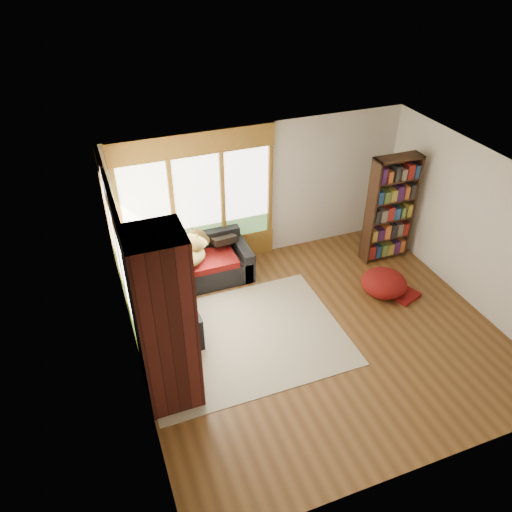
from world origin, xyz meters
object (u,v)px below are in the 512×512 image
object	(u,v)px
brick_chimney	(165,323)
dog_brindle	(177,274)
area_rug	(243,338)
bookshelf	(390,209)
sectional_sofa	(171,284)
pouf	(384,282)
dog_tan	(183,251)

from	to	relation	value
brick_chimney	dog_brindle	xyz separation A→B (m)	(0.49, 1.67, -0.53)
brick_chimney	area_rug	size ratio (longest dim) A/B	0.84
brick_chimney	bookshelf	size ratio (longest dim) A/B	1.26
sectional_sofa	pouf	world-z (taller)	sectional_sofa
area_rug	pouf	size ratio (longest dim) A/B	3.98
brick_chimney	area_rug	distance (m)	1.92
sectional_sofa	dog_brindle	world-z (taller)	dog_brindle
sectional_sofa	pouf	bearing A→B (deg)	-22.71
bookshelf	brick_chimney	bearing A→B (deg)	-157.58
brick_chimney	pouf	distance (m)	4.16
sectional_sofa	dog_brindle	bearing A→B (deg)	-87.46
dog_brindle	area_rug	bearing A→B (deg)	-131.37
pouf	dog_brindle	xyz separation A→B (m)	(-3.42, 0.77, 0.54)
pouf	dog_tan	world-z (taller)	dog_tan
bookshelf	pouf	xyz separation A→B (m)	(-0.63, -0.98, -0.81)
pouf	dog_brindle	bearing A→B (deg)	167.33
pouf	bookshelf	bearing A→B (deg)	57.33
brick_chimney	dog_tan	size ratio (longest dim) A/B	2.45
bookshelf	area_rug	bearing A→B (deg)	-160.23
sectional_sofa	bookshelf	distance (m)	4.16
pouf	brick_chimney	bearing A→B (deg)	-167.09
dog_tan	dog_brindle	world-z (taller)	dog_tan
brick_chimney	dog_brindle	size ratio (longest dim) A/B	2.86
bookshelf	dog_tan	distance (m)	3.82
sectional_sofa	brick_chimney	bearing A→B (deg)	-106.65
brick_chimney	area_rug	xyz separation A→B (m)	(1.24, 0.69, -1.29)
pouf	dog_brindle	world-z (taller)	dog_brindle
sectional_sofa	dog_brindle	distance (m)	0.60
brick_chimney	bookshelf	xyz separation A→B (m)	(4.54, 1.87, -0.27)
brick_chimney	dog_brindle	distance (m)	1.82
bookshelf	dog_brindle	bearing A→B (deg)	-177.08
pouf	sectional_sofa	bearing A→B (deg)	161.65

